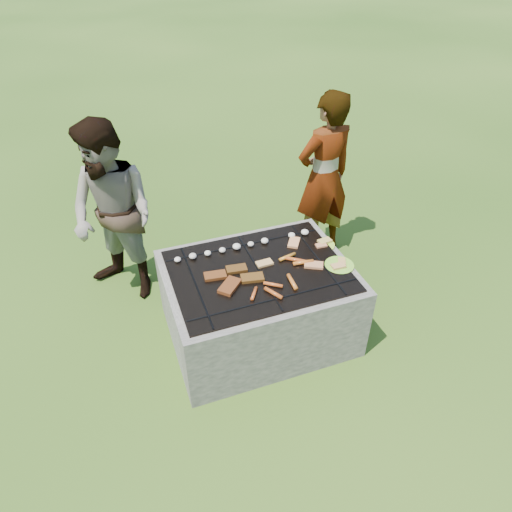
{
  "coord_description": "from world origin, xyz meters",
  "views": [
    {
      "loc": [
        -0.87,
        -2.33,
        2.6
      ],
      "look_at": [
        0.0,
        0.05,
        0.7
      ],
      "focal_mm": 32.0,
      "sensor_mm": 36.0,
      "label": 1
    }
  ],
  "objects": [
    {
      "name": "mushrooms",
      "position": [
        0.0,
        0.29,
        0.63
      ],
      "size": [
        1.05,
        0.06,
        0.04
      ],
      "color": "#F2E3CE",
      "rests_on": "fire_pit"
    },
    {
      "name": "cook",
      "position": [
        0.92,
        0.85,
        0.76
      ],
      "size": [
        0.6,
        0.45,
        1.52
      ],
      "primitive_type": "imported",
      "rotation": [
        0.0,
        0.0,
        3.3
      ],
      "color": "gray",
      "rests_on": "ground"
    },
    {
      "name": "pork_slabs",
      "position": [
        -0.2,
        -0.04,
        0.62
      ],
      "size": [
        0.39,
        0.3,
        0.03
      ],
      "color": "#A04F1D",
      "rests_on": "fire_pit"
    },
    {
      "name": "bread_on_grate",
      "position": [
        0.29,
        0.06,
        0.62
      ],
      "size": [
        0.46,
        0.44,
        0.02
      ],
      "color": "#F6D47D",
      "rests_on": "fire_pit"
    },
    {
      "name": "sausages",
      "position": [
        0.15,
        -0.13,
        0.63
      ],
      "size": [
        0.56,
        0.43,
        0.03
      ],
      "color": "orange",
      "rests_on": "fire_pit"
    },
    {
      "name": "bystander",
      "position": [
        -0.87,
        0.86,
        0.75
      ],
      "size": [
        0.9,
        0.92,
        1.49
      ],
      "primitive_type": "imported",
      "rotation": [
        0.0,
        0.0,
        -0.85
      ],
      "color": "gray",
      "rests_on": "ground"
    },
    {
      "name": "fire_pit",
      "position": [
        0.0,
        0.0,
        0.28
      ],
      "size": [
        1.3,
        1.0,
        0.62
      ],
      "color": "gray",
      "rests_on": "ground"
    },
    {
      "name": "plate_near",
      "position": [
        0.56,
        -0.14,
        0.61
      ],
      "size": [
        0.23,
        0.23,
        0.03
      ],
      "color": "#C8DD34",
      "rests_on": "fire_pit"
    },
    {
      "name": "lawn",
      "position": [
        0.0,
        0.0,
        0.0
      ],
      "size": [
        60.0,
        60.0,
        0.0
      ],
      "primitive_type": "plane",
      "color": "#244A12",
      "rests_on": "ground"
    },
    {
      "name": "plate_far",
      "position": [
        0.56,
        0.13,
        0.61
      ],
      "size": [
        0.19,
        0.19,
        0.03
      ],
      "color": "#E0FF3C",
      "rests_on": "fire_pit"
    }
  ]
}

